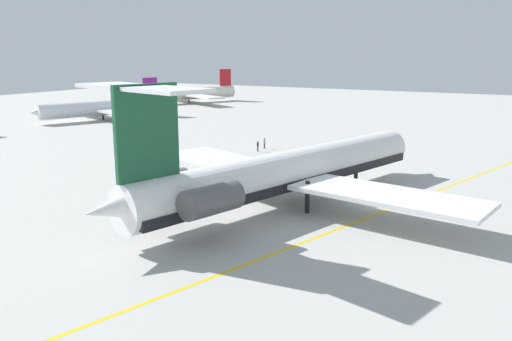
% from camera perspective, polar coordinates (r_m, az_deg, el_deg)
% --- Properties ---
extents(ground, '(317.43, 317.43, 0.00)m').
position_cam_1_polar(ground, '(56.26, 12.90, -3.35)').
color(ground, '#ADADA8').
extents(main_jetliner, '(43.75, 39.14, 12.93)m').
position_cam_1_polar(main_jetliner, '(52.66, 2.84, -0.17)').
color(main_jetliner, white).
rests_on(main_jetliner, ground).
extents(airliner_mid_right, '(29.84, 29.99, 9.20)m').
position_cam_1_polar(airliner_mid_right, '(126.12, -16.62, 6.49)').
color(airliner_mid_right, silver).
rests_on(airliner_mid_right, ground).
extents(airliner_far_right, '(31.65, 31.92, 9.93)m').
position_cam_1_polar(airliner_far_right, '(162.54, -7.60, 8.26)').
color(airliner_far_right, silver).
rests_on(airliner_far_right, ground).
extents(ground_crew_near_nose, '(0.27, 0.41, 1.70)m').
position_cam_1_polar(ground_crew_near_nose, '(82.34, 0.20, 2.80)').
color(ground_crew_near_nose, black).
rests_on(ground_crew_near_nose, ground).
extents(ground_crew_portside, '(0.28, 0.43, 1.77)m').
position_cam_1_polar(ground_crew_portside, '(84.87, 0.91, 3.14)').
color(ground_crew_portside, black).
rests_on(ground_crew_portside, ground).
extents(taxiway_centreline, '(95.06, 26.87, 0.01)m').
position_cam_1_polar(taxiway_centreline, '(51.44, 12.42, -4.84)').
color(taxiway_centreline, gold).
rests_on(taxiway_centreline, ground).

